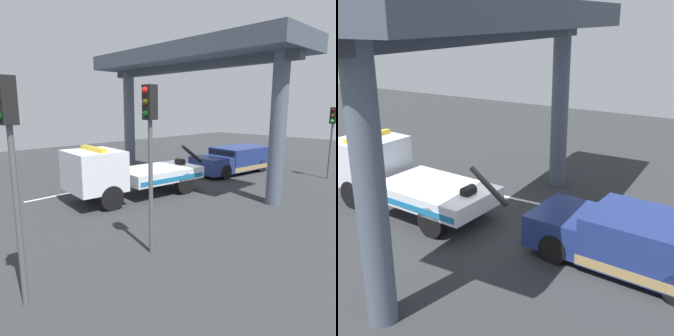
% 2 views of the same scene
% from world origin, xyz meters
% --- Properties ---
extents(ground_plane, '(60.00, 40.00, 0.10)m').
position_xyz_m(ground_plane, '(0.00, 0.00, -0.05)').
color(ground_plane, '#2D3033').
extents(lane_stripe_mid, '(2.60, 0.16, 0.01)m').
position_xyz_m(lane_stripe_mid, '(0.00, -2.67, 0.00)').
color(lane_stripe_mid, silver).
rests_on(lane_stripe_mid, ground).
extents(lane_stripe_east, '(2.60, 0.16, 0.01)m').
position_xyz_m(lane_stripe_east, '(6.00, -2.67, 0.00)').
color(lane_stripe_east, silver).
rests_on(lane_stripe_east, ground).
extents(tow_truck_white, '(7.34, 2.96, 2.46)m').
position_xyz_m(tow_truck_white, '(3.86, -0.07, 1.20)').
color(tow_truck_white, silver).
rests_on(tow_truck_white, ground).
extents(towed_van_green, '(5.38, 2.66, 1.58)m').
position_xyz_m(towed_van_green, '(-4.58, 0.01, 0.78)').
color(towed_van_green, navy).
rests_on(towed_van_green, ground).
extents(overpass_structure, '(3.60, 11.93, 6.96)m').
position_xyz_m(overpass_structure, '(-0.27, 0.00, 6.08)').
color(overpass_structure, '#4C5666').
rests_on(overpass_structure, ground).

